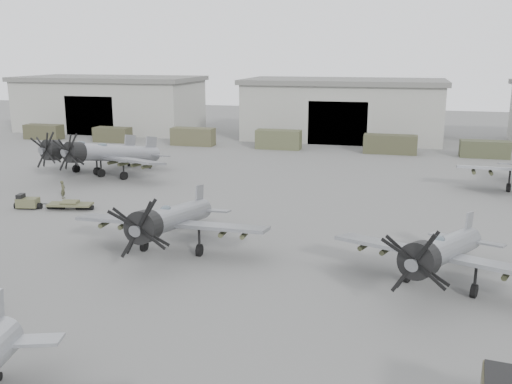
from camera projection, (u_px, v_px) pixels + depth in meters
ground at (200, 322)px, 27.01m from camera, size 220.00×220.00×0.00m
hangar_left at (111, 103)px, 93.50m from camera, size 29.00×14.80×8.70m
hangar_center at (343, 109)px, 84.23m from camera, size 29.00×14.80×8.70m
support_truck_0 at (44, 132)px, 84.18m from camera, size 5.56×2.20×2.14m
support_truck_1 at (113, 135)px, 81.45m from camera, size 5.24×2.20×2.10m
support_truck_2 at (193, 137)px, 78.42m from camera, size 5.94×2.20×2.40m
support_truck_3 at (278, 139)px, 75.47m from camera, size 5.94×2.20×2.51m
support_truck_4 at (390, 144)px, 71.96m from camera, size 6.62×2.20×2.38m
support_truck_5 at (485, 149)px, 69.26m from camera, size 5.77×2.20×2.06m
aircraft_mid_1 at (170, 220)px, 35.64m from camera, size 12.39×11.15×4.98m
aircraft_mid_2 at (441, 252)px, 30.16m from camera, size 11.87×10.71×4.79m
aircraft_far_0 at (108, 154)px, 57.82m from camera, size 13.36×12.07×5.40m
aircraft_extra_985 at (86, 152)px, 59.08m from camera, size 13.36×12.07×5.40m
tug_trailer at (44, 203)px, 46.49m from camera, size 6.27×2.27×1.24m
ground_crew at (63, 190)px, 49.71m from camera, size 0.49×0.65×1.60m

